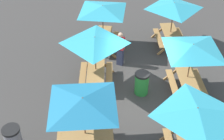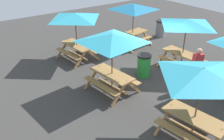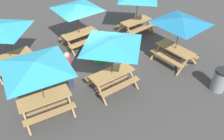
{
  "view_description": "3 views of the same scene",
  "coord_description": "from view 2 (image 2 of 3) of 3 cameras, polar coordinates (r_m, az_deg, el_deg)",
  "views": [
    {
      "loc": [
        -9.76,
        0.46,
        8.48
      ],
      "look_at": [
        0.14,
        1.13,
        0.9
      ],
      "focal_mm": 50.0,
      "sensor_mm": 36.0,
      "label": 1
    },
    {
      "loc": [
        6.76,
        -6.71,
        5.17
      ],
      "look_at": [
        0.07,
        -1.88,
        0.9
      ],
      "focal_mm": 40.0,
      "sensor_mm": 36.0,
      "label": 2
    },
    {
      "loc": [
        3.8,
        7.56,
        6.16
      ],
      "look_at": [
        0.34,
        1.8,
        0.9
      ],
      "focal_mm": 35.0,
      "sensor_mm": 36.0,
      "label": 3
    }
  ],
  "objects": [
    {
      "name": "person_standing",
      "position": [
        10.03,
        18.77,
        0.54
      ],
      "size": [
        0.34,
        0.42,
        1.67
      ],
      "rotation": [
        0.0,
        0.0,
        4.34
      ],
      "color": "#2D334C",
      "rests_on": "ground"
    },
    {
      "name": "picnic_table_1",
      "position": [
        11.73,
        -8.4,
        11.35
      ],
      "size": [
        2.19,
        2.19,
        2.34
      ],
      "rotation": [
        0.0,
        0.0,
        0.1
      ],
      "color": "#A87A44",
      "rests_on": "ground"
    },
    {
      "name": "picnic_table_3",
      "position": [
        13.38,
        4.94,
        13.53
      ],
      "size": [
        2.8,
        2.8,
        2.34
      ],
      "rotation": [
        0.0,
        0.0,
        1.71
      ],
      "color": "#A87A44",
      "rests_on": "ground"
    },
    {
      "name": "trash_bin_gray",
      "position": [
        15.49,
        11.03,
        9.31
      ],
      "size": [
        0.59,
        0.59,
        0.98
      ],
      "color": "gray",
      "rests_on": "ground"
    },
    {
      "name": "trash_bin_green",
      "position": [
        10.63,
        7.29,
        1.05
      ],
      "size": [
        0.59,
        0.59,
        0.98
      ],
      "color": "green",
      "rests_on": "ground"
    },
    {
      "name": "picnic_table_2",
      "position": [
        11.13,
        16.67,
        9.62
      ],
      "size": [
        2.14,
        2.14,
        2.34
      ],
      "rotation": [
        0.0,
        0.0,
        0.07
      ],
      "color": "#A87A44",
      "rests_on": "ground"
    },
    {
      "name": "ground_plane",
      "position": [
        10.84,
        7.88,
        -1.4
      ],
      "size": [
        24.57,
        24.57,
        0.0
      ],
      "primitive_type": "plane",
      "color": "#3D3A38",
      "rests_on": "ground"
    },
    {
      "name": "picnic_table_5",
      "position": [
        6.89,
        19.91,
        -1.89
      ],
      "size": [
        2.27,
        2.27,
        2.34
      ],
      "rotation": [
        0.0,
        0.0,
        0.15
      ],
      "color": "#A87A44",
      "rests_on": "ground"
    },
    {
      "name": "picnic_table_0",
      "position": [
        8.84,
        0.0,
        6.28
      ],
      "size": [
        2.81,
        2.81,
        2.34
      ],
      "rotation": [
        0.0,
        0.0,
        0.12
      ],
      "color": "#A87A44",
      "rests_on": "ground"
    }
  ]
}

